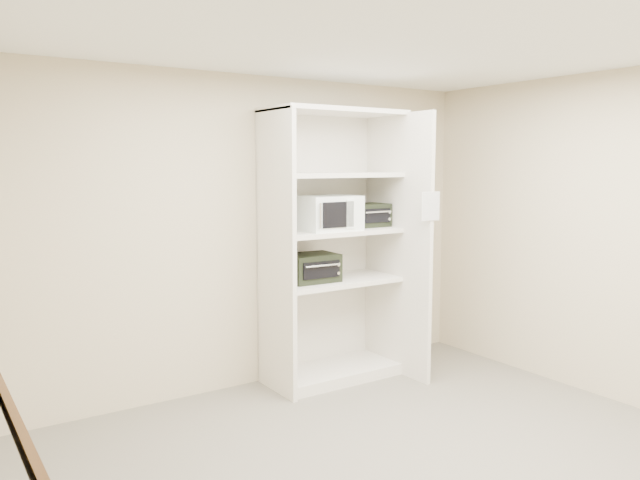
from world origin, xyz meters
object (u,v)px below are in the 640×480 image
toaster_oven_upper (367,215)px  toaster_oven_lower (311,268)px  microwave (329,213)px  shelving_unit (338,255)px

toaster_oven_upper → toaster_oven_lower: (-0.62, -0.01, -0.43)m
microwave → toaster_oven_upper: size_ratio=1.35×
shelving_unit → microwave: (-0.14, -0.05, 0.39)m
shelving_unit → toaster_oven_upper: (0.34, 0.01, 0.35)m
shelving_unit → toaster_oven_upper: 0.48m
microwave → toaster_oven_lower: bearing=158.9°
toaster_oven_upper → toaster_oven_lower: toaster_oven_upper is taller
shelving_unit → microwave: shelving_unit is taller
toaster_oven_upper → toaster_oven_lower: 0.75m
microwave → toaster_oven_lower: microwave is taller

